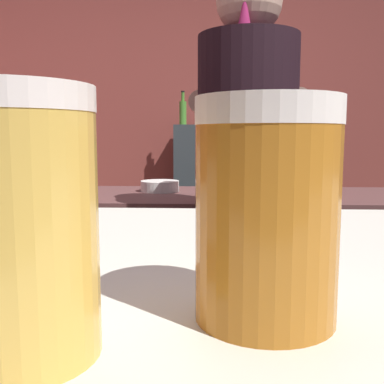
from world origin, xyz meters
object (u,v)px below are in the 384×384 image
pint_glass_near (17,224)px  pint_glass_far (267,210)px  chefs_knife (304,195)px  bottle_vinegar (267,111)px  bottle_hot_sauce (183,112)px  mixing_bowl (160,186)px  bottle_soy (222,112)px  knife_block (320,171)px  bottle_olive_oil (231,112)px  bartender (246,184)px

pint_glass_near → pint_glass_far: size_ratio=1.01×
chefs_knife → bottle_vinegar: 1.48m
pint_glass_near → bottle_hot_sauce: 3.14m
mixing_bowl → pint_glass_near: (0.15, -1.88, 0.20)m
pint_glass_far → bottle_soy: bearing=89.3°
mixing_bowl → chefs_knife: size_ratio=0.76×
knife_block → bottle_hot_sauce: size_ratio=1.14×
knife_block → bottle_vinegar: bearing=93.3°
bottle_olive_oil → bottle_hot_sauce: size_ratio=0.97×
bottle_hot_sauce → bartender: bearing=-79.4°
bottle_soy → bottle_vinegar: bearing=7.0°
bottle_soy → chefs_knife: bearing=-76.4°
pint_glass_near → mixing_bowl: bearing=94.7°
knife_block → mixing_bowl: knife_block is taller
bottle_hot_sauce → bottle_vinegar: bearing=2.6°
bottle_olive_oil → bottle_hot_sauce: bottle_hot_sauce is taller
mixing_bowl → knife_block: bearing=-5.4°
knife_block → pint_glass_near: 1.90m
bartender → knife_block: bartender is taller
knife_block → pint_glass_near: (-0.57, -1.81, 0.11)m
knife_block → bartender: bearing=-127.6°
pint_glass_far → chefs_knife: bearing=77.7°
pint_glass_near → bottle_vinegar: size_ratio=0.50×
knife_block → bottle_soy: bottle_soy is taller
chefs_knife → bottle_soy: 1.48m
bartender → pint_glass_near: 1.36m
pint_glass_far → bottle_vinegar: size_ratio=0.49×
bartender → bottle_soy: 1.81m
mixing_bowl → pint_glass_far: 1.86m
mixing_bowl → bottle_soy: bottle_soy is taller
pint_glass_far → bottle_hot_sauce: size_ratio=0.51×
chefs_knife → bottle_vinegar: size_ratio=0.94×
mixing_bowl → bottle_vinegar: 1.49m
mixing_bowl → pint_glass_far: pint_glass_far is taller
bartender → bottle_hot_sauce: size_ratio=6.87×
pint_glass_far → bottle_hot_sauce: bottle_hot_sauce is taller
bottle_vinegar → pint_glass_near: bearing=-98.9°
pint_glass_far → bottle_vinegar: bottle_vinegar is taller
chefs_knife → bottle_soy: (-0.33, 1.37, 0.43)m
mixing_bowl → bottle_olive_oil: 1.30m
bottle_soy → pint_glass_far: bearing=-90.7°
bartender → bottle_olive_oil: (0.02, 1.72, 0.34)m
bottle_hot_sauce → bottle_olive_oil: bearing=-11.3°
chefs_knife → pint_glass_near: bearing=-119.1°
bartender → mixing_bowl: (-0.36, 0.54, -0.07)m
knife_block → bottle_vinegar: bottle_vinegar is taller
bottle_olive_oil → bottle_vinegar: bottle_vinegar is taller
knife_block → mixing_bowl: size_ratio=1.56×
bottle_olive_oil → bottle_vinegar: size_ratio=0.94×
pint_glass_far → bottle_olive_oil: bearing=87.9°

